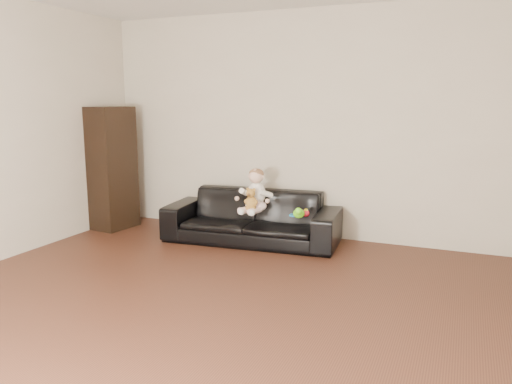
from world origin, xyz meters
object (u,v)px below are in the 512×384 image
at_px(teddy_bear, 251,199).
at_px(toy_green, 299,213).
at_px(baby, 256,193).
at_px(toy_blue_disc, 294,215).
at_px(cabinet, 112,168).
at_px(toy_rattle, 306,213).
at_px(sofa, 252,217).

xyz_separation_m(teddy_bear, toy_green, (0.52, 0.05, -0.12)).
distance_m(baby, toy_green, 0.56).
xyz_separation_m(baby, toy_blue_disc, (0.45, -0.02, -0.20)).
height_order(cabinet, toy_rattle, cabinet).
distance_m(sofa, toy_rattle, 0.69).
bearing_deg(cabinet, baby, 6.20).
bearing_deg(baby, cabinet, -164.75).
relative_size(teddy_bear, toy_blue_disc, 2.22).
xyz_separation_m(sofa, teddy_bear, (0.10, -0.25, 0.26)).
relative_size(cabinet, toy_blue_disc, 14.36).
relative_size(baby, teddy_bear, 2.06).
xyz_separation_m(baby, toy_rattle, (0.58, -0.01, -0.17)).
distance_m(teddy_bear, toy_green, 0.54).
distance_m(toy_green, toy_blue_disc, 0.11).
bearing_deg(toy_blue_disc, cabinet, 179.05).
xyz_separation_m(cabinet, toy_green, (2.47, -0.11, -0.33)).
height_order(baby, toy_rattle, baby).
xyz_separation_m(toy_green, toy_rattle, (0.05, 0.08, -0.01)).
bearing_deg(toy_rattle, toy_blue_disc, -174.64).
relative_size(baby, toy_blue_disc, 4.56).
bearing_deg(toy_green, teddy_bear, -174.43).
xyz_separation_m(toy_green, toy_blue_disc, (-0.08, 0.07, -0.04)).
distance_m(baby, toy_blue_disc, 0.50).
bearing_deg(toy_blue_disc, teddy_bear, -164.43).
relative_size(sofa, toy_rattle, 25.89).
bearing_deg(toy_rattle, toy_green, -120.73).
distance_m(sofa, toy_green, 0.67).
distance_m(cabinet, toy_rattle, 2.55).
relative_size(cabinet, toy_green, 10.49).
height_order(teddy_bear, toy_rattle, teddy_bear).
xyz_separation_m(toy_rattle, toy_blue_disc, (-0.13, -0.01, -0.03)).
height_order(teddy_bear, toy_green, teddy_bear).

